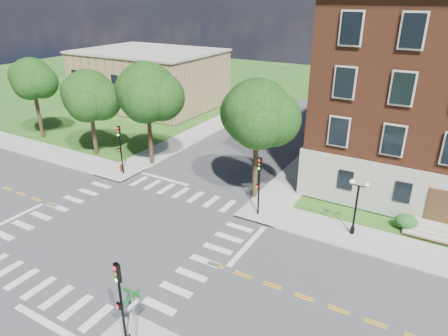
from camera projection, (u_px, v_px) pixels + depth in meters
The scene contains 18 objects.
ground at pixel (123, 231), 29.53m from camera, with size 160.00×160.00×0.00m, color #285B19.
road_ew at pixel (123, 231), 29.53m from camera, with size 90.00×12.00×0.01m, color #3D3D3F.
road_ns at pixel (123, 231), 29.53m from camera, with size 12.00×90.00×0.01m, color #3D3D3F.
sidewalk_ne at pixel (380, 196), 34.63m from camera, with size 34.00×34.00×0.12m.
sidewalk_nw at pixel (117, 137), 48.78m from camera, with size 34.00×34.00×0.12m.
crosswalk_east at pixel (205, 261), 26.22m from camera, with size 2.20×10.20×0.02m, color silver, non-canonical shape.
stop_bar_east at pixel (248, 246), 27.86m from camera, with size 0.40×5.50×0.00m, color silver.
secondary_building at pixel (150, 78), 61.74m from camera, with size 20.40×15.40×8.30m.
tree_a at pixel (32, 79), 46.20m from camera, with size 4.78×4.78×9.46m.
tree_b at pixel (89, 96), 41.26m from camera, with size 5.37×5.37×9.07m.
tree_c at pixel (147, 93), 38.24m from camera, with size 5.83×5.83×10.28m.
tree_d at pixel (257, 113), 31.58m from camera, with size 5.54×5.54×10.13m.
traffic_signal_se at pixel (120, 294), 18.71m from camera, with size 0.37×0.44×4.80m.
traffic_signal_ne at pixel (259, 179), 30.43m from camera, with size 0.38×0.46×4.80m.
traffic_signal_nw at pixel (120, 144), 37.61m from camera, with size 0.38×0.45×4.80m.
twin_lamp_west at pixel (356, 204), 28.13m from camera, with size 1.36×0.36×4.23m.
street_sign_pole at pixel (133, 306), 19.24m from camera, with size 1.10×1.10×3.10m.
fire_hydrant at pixel (121, 168), 39.19m from camera, with size 0.35×0.35×0.75m.
Camera 1 is at (19.10, -18.05, 16.10)m, focal length 32.00 mm.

